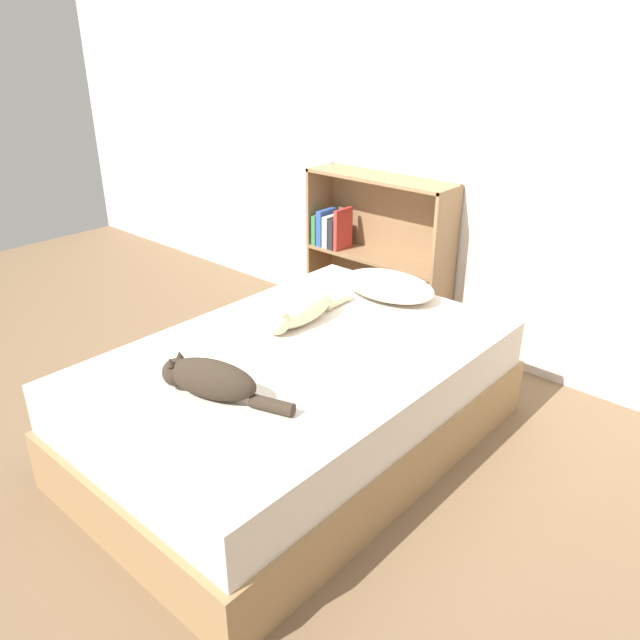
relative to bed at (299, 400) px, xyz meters
name	(u,v)px	position (x,y,z in m)	size (l,w,h in m)	color
ground_plane	(300,444)	(0.00, 0.00, -0.25)	(8.00, 8.00, 0.00)	brown
wall_back	(473,143)	(0.00, 1.42, 1.00)	(8.00, 0.06, 2.50)	silver
bed	(299,400)	(0.00, 0.00, 0.00)	(1.29, 1.99, 0.51)	#99754C
pillow	(388,286)	(-0.08, 0.79, 0.32)	(0.54, 0.35, 0.12)	beige
cat_light	(300,311)	(-0.19, 0.21, 0.33)	(0.17, 0.60, 0.15)	beige
cat_dark	(209,379)	(0.01, -0.51, 0.33)	(0.56, 0.26, 0.16)	#33281E
bookshelf	(376,252)	(-0.54, 1.29, 0.27)	(0.98, 0.26, 1.02)	#8E6B47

